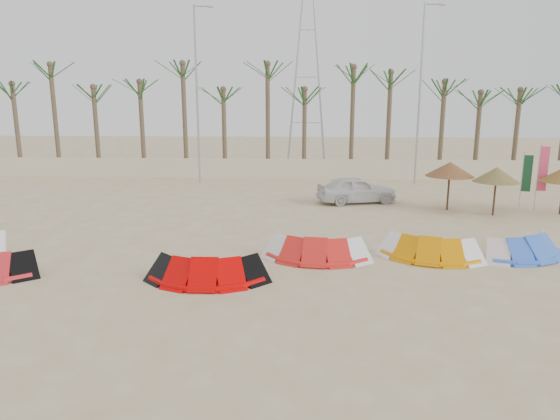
# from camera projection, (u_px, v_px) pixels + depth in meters

# --- Properties ---
(ground) EXTENTS (120.00, 120.00, 0.00)m
(ground) POSITION_uv_depth(u_px,v_px,m) (268.00, 308.00, 13.12)
(ground) COLOR beige
(ground) RESTS_ON ground
(boundary_wall) EXTENTS (60.00, 0.30, 1.30)m
(boundary_wall) POSITION_uv_depth(u_px,v_px,m) (292.00, 169.00, 34.42)
(boundary_wall) COLOR beige
(boundary_wall) RESTS_ON ground
(palm_line) EXTENTS (52.00, 4.00, 7.70)m
(palm_line) POSITION_uv_depth(u_px,v_px,m) (302.00, 83.00, 34.58)
(palm_line) COLOR brown
(palm_line) RESTS_ON ground
(lamp_b) EXTENTS (1.25, 0.14, 11.00)m
(lamp_b) POSITION_uv_depth(u_px,v_px,m) (197.00, 92.00, 31.64)
(lamp_b) COLOR #A5A8AD
(lamp_b) RESTS_ON ground
(lamp_c) EXTENTS (1.25, 0.14, 11.00)m
(lamp_c) POSITION_uv_depth(u_px,v_px,m) (420.00, 92.00, 30.95)
(lamp_c) COLOR #A5A8AD
(lamp_c) RESTS_ON ground
(pylon) EXTENTS (3.00, 3.00, 14.00)m
(pylon) POSITION_uv_depth(u_px,v_px,m) (306.00, 167.00, 40.36)
(pylon) COLOR #A5A8AD
(pylon) RESTS_ON ground
(kite_red_mid) EXTENTS (3.60, 1.58, 0.90)m
(kite_red_mid) POSITION_uv_depth(u_px,v_px,m) (209.00, 265.00, 15.19)
(kite_red_mid) COLOR #CD0000
(kite_red_mid) RESTS_ON ground
(kite_red_right) EXTENTS (3.69, 1.90, 0.90)m
(kite_red_right) POSITION_uv_depth(u_px,v_px,m) (316.00, 245.00, 17.24)
(kite_red_right) COLOR red
(kite_red_right) RESTS_ON ground
(kite_orange) EXTENTS (3.73, 2.40, 0.90)m
(kite_orange) POSITION_uv_depth(u_px,v_px,m) (428.00, 245.00, 17.31)
(kite_orange) COLOR orange
(kite_orange) RESTS_ON ground
(kite_blue) EXTENTS (3.75, 2.71, 0.90)m
(kite_blue) POSITION_uv_depth(u_px,v_px,m) (523.00, 244.00, 17.44)
(kite_blue) COLOR blue
(kite_blue) RESTS_ON ground
(parasol_left) EXTENTS (2.34, 2.34, 2.38)m
(parasol_left) POSITION_uv_depth(u_px,v_px,m) (450.00, 169.00, 24.25)
(parasol_left) COLOR #4C331E
(parasol_left) RESTS_ON ground
(parasol_mid) EXTENTS (2.11, 2.11, 2.29)m
(parasol_mid) POSITION_uv_depth(u_px,v_px,m) (497.00, 175.00, 23.11)
(parasol_mid) COLOR #4C331E
(parasol_mid) RESTS_ON ground
(flag_pink) EXTENTS (0.45, 0.09, 3.32)m
(flag_pink) POSITION_uv_depth(u_px,v_px,m) (542.00, 171.00, 24.14)
(flag_pink) COLOR #A5A8AD
(flag_pink) RESTS_ON ground
(flag_green) EXTENTS (0.44, 0.16, 2.81)m
(flag_green) POSITION_uv_depth(u_px,v_px,m) (526.00, 175.00, 24.88)
(flag_green) COLOR #A5A8AD
(flag_green) RESTS_ON ground
(car) EXTENTS (4.41, 2.63, 1.41)m
(car) POSITION_uv_depth(u_px,v_px,m) (357.00, 190.00, 26.23)
(car) COLOR silver
(car) RESTS_ON ground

